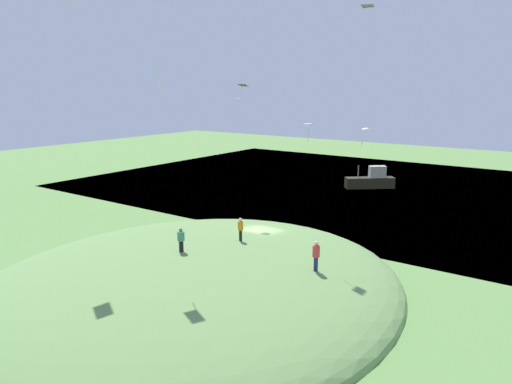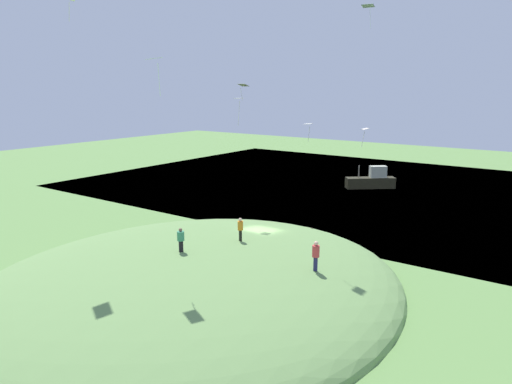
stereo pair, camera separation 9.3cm
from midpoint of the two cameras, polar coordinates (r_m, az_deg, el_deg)
ground_plane at (r=37.58m, az=0.57°, el=-7.55°), size 160.00×160.00×0.00m
lake_water at (r=63.31m, az=16.11°, el=-0.02°), size 49.70×80.00×0.40m
grass_hill at (r=32.01m, az=-7.79°, el=-11.31°), size 30.14×26.42×4.96m
boat_on_lake at (r=64.01m, az=13.43°, el=1.34°), size 5.20×5.76×2.98m
person_walking_path at (r=31.01m, az=-8.96°, el=-5.32°), size 0.52×0.52×1.57m
person_watching_kites at (r=29.04m, az=7.04°, el=-7.10°), size 0.57×0.57×1.85m
person_with_child at (r=33.07m, az=-1.93°, el=-4.10°), size 0.46×0.46×1.65m
kite_0 at (r=44.71m, az=12.66°, el=7.14°), size 0.92×0.91×1.74m
kite_2 at (r=49.60m, az=13.04°, el=20.57°), size 0.92×1.23×2.20m
kite_4 at (r=27.83m, az=-12.01°, el=14.96°), size 1.00×1.16×2.09m
kite_7 at (r=51.70m, az=6.08°, el=7.94°), size 1.32×1.06×1.96m
kite_9 at (r=54.06m, az=-1.62°, el=12.47°), size 0.96×1.28×1.85m
kite_10 at (r=38.86m, az=-2.13°, el=10.75°), size 0.93×0.74×2.19m
mooring_post at (r=40.60m, az=6.50°, el=-5.14°), size 0.14×0.14×1.31m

